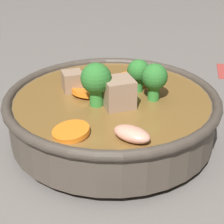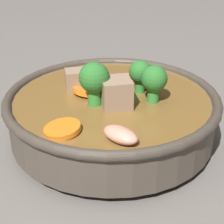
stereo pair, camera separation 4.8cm
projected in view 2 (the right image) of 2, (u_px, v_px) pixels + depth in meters
name	position (u px, v px, depth m)	size (l,w,h in m)	color
ground_plane	(112.00, 139.00, 0.50)	(3.00, 3.00, 0.00)	slate
stirfry_bowl	(112.00, 111.00, 0.48)	(0.27, 0.27, 0.11)	#51473D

